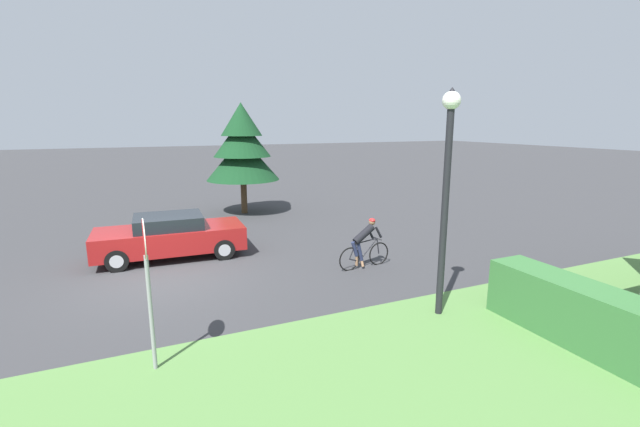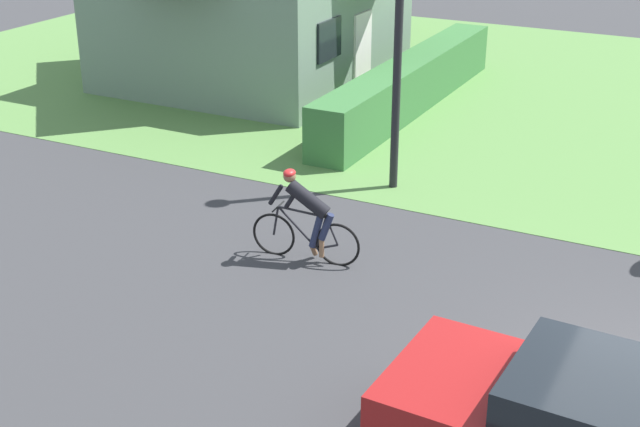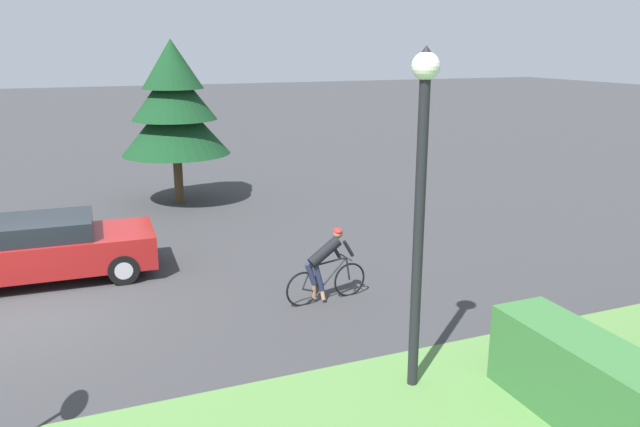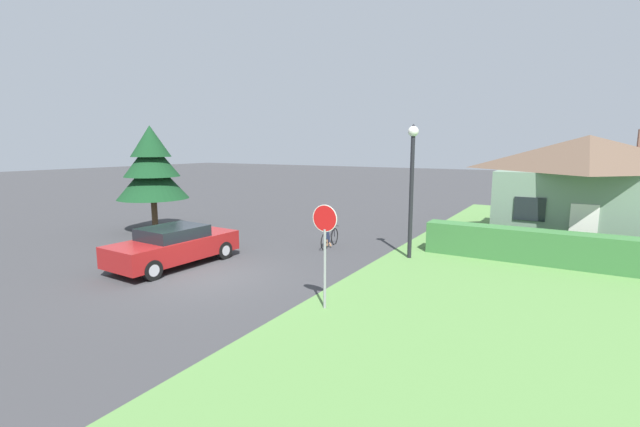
% 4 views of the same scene
% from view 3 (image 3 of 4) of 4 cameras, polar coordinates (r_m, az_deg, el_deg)
% --- Properties ---
extents(ground_plane, '(140.00, 140.00, 0.00)m').
position_cam_3_polar(ground_plane, '(12.91, -25.52, -8.51)').
color(ground_plane, '#38383A').
extents(sedan_left_lane, '(2.03, 4.51, 1.36)m').
position_cam_3_polar(sedan_left_lane, '(14.45, -23.79, -2.97)').
color(sedan_left_lane, maroon).
rests_on(sedan_left_lane, ground).
extents(cyclist, '(0.44, 1.75, 1.47)m').
position_cam_3_polar(cyclist, '(12.13, 0.55, -4.86)').
color(cyclist, black).
rests_on(cyclist, ground).
extents(street_lamp, '(0.37, 0.37, 4.85)m').
position_cam_3_polar(street_lamp, '(8.55, 9.22, 3.28)').
color(street_lamp, black).
rests_on(street_lamp, ground).
extents(conifer_tall_near, '(3.32, 3.32, 5.05)m').
position_cam_3_polar(conifer_tall_near, '(19.89, -13.20, 9.56)').
color(conifer_tall_near, '#4C3823').
rests_on(conifer_tall_near, ground).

